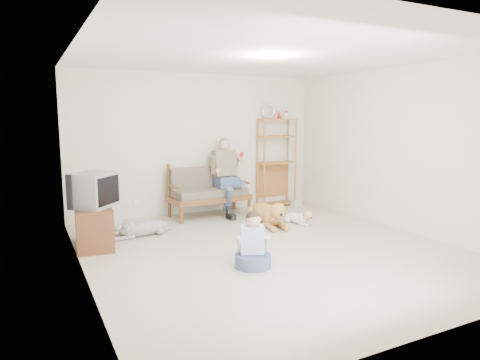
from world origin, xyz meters
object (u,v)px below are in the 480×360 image
tv_stand (93,227)px  etagere (276,162)px  golden_retriever (268,213)px  loveseat (208,190)px

tv_stand → etagere: bearing=23.7°
tv_stand → golden_retriever: size_ratio=0.61×
loveseat → golden_retriever: (0.68, -1.11, -0.30)m
tv_stand → golden_retriever: (2.95, 0.00, -0.11)m
etagere → tv_stand: 4.17m
etagere → tv_stand: bearing=-161.6°
loveseat → etagere: bearing=3.4°
golden_retriever → loveseat: bearing=130.5°
loveseat → etagere: size_ratio=0.72×
loveseat → tv_stand: 2.53m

